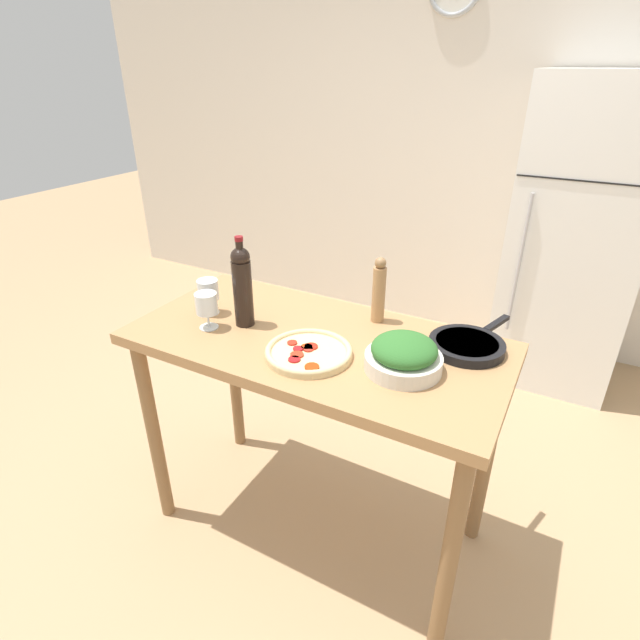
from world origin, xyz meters
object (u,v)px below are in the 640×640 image
(wine_glass_near, at_px, (207,305))
(cast_iron_skillet, at_px, (467,345))
(pepper_mill, at_px, (379,291))
(salad_bowl, at_px, (404,355))
(wine_glass_far, at_px, (208,291))
(homemade_pizza, at_px, (309,352))
(refrigerator, at_px, (575,240))
(wine_bottle, at_px, (242,285))

(wine_glass_near, height_order, cast_iron_skillet, wine_glass_near)
(pepper_mill, bearing_deg, wine_glass_near, -146.22)
(wine_glass_near, distance_m, salad_bowl, 0.74)
(wine_glass_far, height_order, cast_iron_skillet, wine_glass_far)
(wine_glass_near, height_order, homemade_pizza, wine_glass_near)
(wine_glass_far, xyz_separation_m, cast_iron_skillet, (0.96, 0.20, -0.08))
(salad_bowl, relative_size, cast_iron_skillet, 0.62)
(salad_bowl, bearing_deg, wine_glass_far, 178.28)
(refrigerator, height_order, wine_bottle, refrigerator)
(salad_bowl, distance_m, homemade_pizza, 0.32)
(refrigerator, relative_size, wine_bottle, 5.23)
(wine_bottle, relative_size, wine_glass_far, 2.46)
(wine_glass_near, bearing_deg, cast_iron_skillet, 18.85)
(wine_bottle, distance_m, salad_bowl, 0.65)
(pepper_mill, bearing_deg, refrigerator, 69.57)
(wine_bottle, bearing_deg, homemade_pizza, -14.89)
(refrigerator, height_order, cast_iron_skillet, refrigerator)
(cast_iron_skillet, bearing_deg, wine_glass_far, -168.05)
(refrigerator, height_order, homemade_pizza, refrigerator)
(wine_glass_near, distance_m, cast_iron_skillet, 0.94)
(pepper_mill, distance_m, salad_bowl, 0.36)
(pepper_mill, height_order, salad_bowl, pepper_mill)
(wine_glass_far, relative_size, salad_bowl, 0.56)
(salad_bowl, bearing_deg, pepper_mill, 126.39)
(salad_bowl, height_order, cast_iron_skillet, salad_bowl)
(wine_bottle, bearing_deg, refrigerator, 61.14)
(wine_bottle, bearing_deg, cast_iron_skillet, 15.19)
(refrigerator, distance_m, salad_bowl, 1.91)
(refrigerator, relative_size, salad_bowl, 7.21)
(refrigerator, xyz_separation_m, pepper_mill, (-0.59, -1.59, 0.16))
(wine_glass_far, bearing_deg, wine_glass_near, -52.75)
(refrigerator, relative_size, pepper_mill, 7.00)
(salad_bowl, xyz_separation_m, homemade_pizza, (-0.31, -0.07, -0.04))
(wine_glass_near, height_order, salad_bowl, wine_glass_near)
(wine_bottle, distance_m, wine_glass_far, 0.19)
(pepper_mill, xyz_separation_m, cast_iron_skillet, (0.36, -0.05, -0.11))
(wine_glass_far, distance_m, salad_bowl, 0.82)
(refrigerator, height_order, wine_glass_near, refrigerator)
(refrigerator, xyz_separation_m, wine_bottle, (-1.02, -1.86, 0.20))
(refrigerator, xyz_separation_m, salad_bowl, (-0.38, -1.87, 0.09))
(wine_glass_far, bearing_deg, homemade_pizza, -10.85)
(wine_bottle, xyz_separation_m, cast_iron_skillet, (0.79, 0.21, -0.14))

